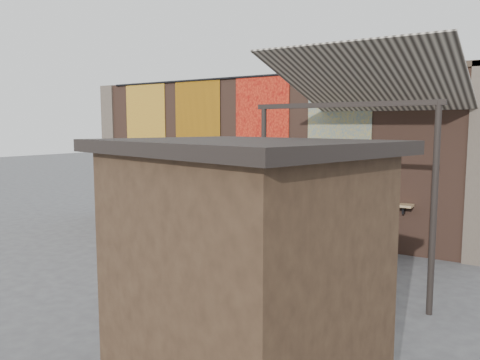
{
  "coord_description": "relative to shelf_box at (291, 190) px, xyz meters",
  "views": [
    {
      "loc": [
        6.08,
        -7.66,
        2.74
      ],
      "look_at": [
        0.47,
        1.2,
        1.54
      ],
      "focal_mm": 35.0,
      "sensor_mm": 36.0,
      "label": 1
    }
  ],
  "objects": [
    {
      "name": "tapestry_orange",
      "position": [
        -0.92,
        0.18,
        1.75
      ],
      "size": [
        1.5,
        0.02,
        2.0
      ],
      "primitive_type": "cube",
      "color": "red",
      "rests_on": "brick_wall"
    },
    {
      "name": "brick_wall",
      "position": [
        -1.22,
        0.4,
        0.75
      ],
      "size": [
        10.0,
        0.4,
        4.0
      ],
      "primitive_type": "cube",
      "color": "brown",
      "rests_on": "ground"
    },
    {
      "name": "tapestry_multi",
      "position": [
        1.08,
        0.18,
        1.75
      ],
      "size": [
        1.5,
        0.02,
        2.0
      ],
      "primitive_type": "cube",
      "color": "#26538E",
      "rests_on": "brick_wall"
    },
    {
      "name": "tapestry_redgold",
      "position": [
        -4.82,
        0.18,
        1.75
      ],
      "size": [
        1.5,
        0.02,
        2.0
      ],
      "primitive_type": "cube",
      "color": "maroon",
      "rests_on": "brick_wall"
    },
    {
      "name": "scooter_stool_2",
      "position": [
        -2.58,
        -0.31,
        -0.86
      ],
      "size": [
        0.37,
        0.82,
        0.78
      ],
      "primitive_type": null,
      "color": "#902F0D",
      "rests_on": "ground"
    },
    {
      "name": "hang_rail",
      "position": [
        -1.22,
        0.17,
        2.73
      ],
      "size": [
        9.5,
        0.06,
        0.06
      ],
      "primitive_type": "cylinder",
      "rotation": [
        0.0,
        1.57,
        0.0
      ],
      "color": "black",
      "rests_on": "brick_wall"
    },
    {
      "name": "market_stall",
      "position": [
        2.55,
        -6.33,
        0.0
      ],
      "size": [
        2.67,
        2.25,
        2.5
      ],
      "primitive_type": "cube",
      "rotation": [
        0.0,
        0.0,
        -0.25
      ],
      "color": "black",
      "rests_on": "ground"
    },
    {
      "name": "stall_sign",
      "position": [
        2.77,
        -5.46,
        0.56
      ],
      "size": [
        1.17,
        0.34,
        0.5
      ],
      "primitive_type": "cube",
      "rotation": [
        0.0,
        0.0,
        -0.25
      ],
      "color": "gold",
      "rests_on": "market_stall"
    },
    {
      "name": "shelf_box",
      "position": [
        0.0,
        0.0,
        0.0
      ],
      "size": [
        0.65,
        0.31,
        0.25
      ],
      "primitive_type": "cube",
      "color": "white",
      "rests_on": "eating_counter"
    },
    {
      "name": "diner_right",
      "position": [
        -3.28,
        -0.9,
        -0.38
      ],
      "size": [
        0.91,
        0.75,
        1.74
      ],
      "primitive_type": "imported",
      "rotation": [
        0.0,
        0.0,
        0.12
      ],
      "color": "#332831",
      "rests_on": "ground"
    },
    {
      "name": "diner_left",
      "position": [
        -2.73,
        -0.47,
        -0.5
      ],
      "size": [
        0.63,
        0.52,
        1.5
      ],
      "primitive_type": "imported",
      "rotation": [
        0.0,
        0.0,
        -0.33
      ],
      "color": "#9DA4E4",
      "rests_on": "ground"
    },
    {
      "name": "shopper_navy",
      "position": [
        1.42,
        -2.57,
        -0.41
      ],
      "size": [
        1.06,
        0.63,
        1.68
      ],
      "primitive_type": "imported",
      "rotation": [
        0.0,
        0.0,
        3.37
      ],
      "color": "#172134",
      "rests_on": "ground"
    },
    {
      "name": "awning_post_right",
      "position": [
        3.68,
        -2.9,
        0.3
      ],
      "size": [
        0.09,
        0.09,
        3.1
      ],
      "primitive_type": "cylinder",
      "color": "black",
      "rests_on": "ground"
    },
    {
      "name": "scooter_stool_5",
      "position": [
        -0.72,
        -0.35,
        -0.86
      ],
      "size": [
        0.37,
        0.82,
        0.78
      ],
      "primitive_type": null,
      "color": "black",
      "rests_on": "ground"
    },
    {
      "name": "awning_post_left",
      "position": [
        0.88,
        -2.9,
        0.3
      ],
      "size": [
        0.09,
        0.09,
        3.1
      ],
      "primitive_type": "cylinder",
      "color": "black",
      "rests_on": "ground"
    },
    {
      "name": "awning_header",
      "position": [
        2.28,
        -2.9,
        1.83
      ],
      "size": [
        3.0,
        0.08,
        0.08
      ],
      "primitive_type": "cube",
      "color": "black",
      "rests_on": "awning_post_left"
    },
    {
      "name": "stall_roof",
      "position": [
        2.55,
        -6.33,
        1.31
      ],
      "size": [
        3.0,
        2.57,
        0.12
      ],
      "primitive_type": "cube",
      "rotation": [
        0.0,
        0.0,
        -0.25
      ],
      "color": "black",
      "rests_on": "market_stall"
    },
    {
      "name": "scooter_stool_8",
      "position": [
        1.13,
        -0.25,
        -0.83
      ],
      "size": [
        0.4,
        0.89,
        0.85
      ],
      "primitive_type": null,
      "color": "#10531B",
      "rests_on": "ground"
    },
    {
      "name": "eating_counter",
      "position": [
        -1.22,
        0.03,
        -0.15
      ],
      "size": [
        8.0,
        0.32,
        0.05
      ],
      "primitive_type": "cube",
      "color": "#9E7A51",
      "rests_on": "brick_wall"
    },
    {
      "name": "scooter_stool_1",
      "position": [
        -3.2,
        -0.26,
        -0.83
      ],
      "size": [
        0.4,
        0.89,
        0.84
      ],
      "primitive_type": null,
      "color": "black",
      "rests_on": "ground"
    },
    {
      "name": "scooter_stool_0",
      "position": [
        -3.84,
        -0.35,
        -0.89
      ],
      "size": [
        0.34,
        0.76,
        0.72
      ],
      "primitive_type": null,
      "color": "#A31522",
      "rests_on": "ground"
    },
    {
      "name": "shopper_grey",
      "position": [
        2.12,
        -2.75,
        -0.42
      ],
      "size": [
        1.19,
        0.86,
        1.66
      ],
      "primitive_type": "imported",
      "rotation": [
        0.0,
        0.0,
        2.9
      ],
      "color": "slate",
      "rests_on": "ground"
    },
    {
      "name": "ground",
      "position": [
        -1.22,
        -2.3,
        -1.25
      ],
      "size": [
        70.0,
        70.0,
        0.0
      ],
      "primitive_type": "plane",
      "color": "#474749",
      "rests_on": "ground"
    },
    {
      "name": "scooter_stool_4",
      "position": [
        -1.34,
        -0.3,
        -0.84
      ],
      "size": [
        0.38,
        0.85,
        0.81
      ],
      "primitive_type": null,
      "color": "#0B4E14",
      "rests_on": "ground"
    },
    {
      "name": "scooter_stool_9",
      "position": [
        1.75,
        -0.29,
        -0.85
      ],
      "size": [
        0.38,
        0.84,
        0.8
      ],
      "primitive_type": null,
      "color": "navy",
      "rests_on": "ground"
    },
    {
      "name": "scooter_stool_6",
      "position": [
        -0.06,
        -0.35,
        -0.91
      ],
      "size": [
        0.32,
        0.71,
        0.68
      ],
      "primitive_type": null,
      "color": "#161752",
      "rests_on": "ground"
    },
    {
      "name": "tapestry_sun",
      "position": [
        -2.92,
        0.18,
        1.75
      ],
      "size": [
        1.5,
        0.02,
        2.0
      ],
      "primitive_type": "cube",
      "color": "orange",
      "rests_on": "brick_wall"
    },
    {
      "name": "pier_left",
      "position": [
        -6.42,
        0.4,
        0.75
      ],
      "size": [
        0.5,
        0.5,
        4.0
      ],
      "primitive_type": "cube",
      "color": "#4C4238",
      "rests_on": "ground"
    },
    {
      "name": "stall_shelf",
      "position": [
        2.77,
        -5.46,
        -0.34
      ],
      "size": [
        1.88,
        0.58,
        0.06
      ],
      "primitive_type": "cube",
      "rotation": [
        0.0,
        0.0,
        -0.25
      ],
      "color": "#473321",
      "rests_on": "market_stall"
    },
    {
      "name": "shopper_tan",
      "position": [
        0.43,
        -1.11,
        -0.49
      ],
      "size": [
        0.81,
        0.88,
        1.51
      ],
      "primitive_type": "imported",
      "rotation": [
        0.0,
        0.0,
        1.0
      ],
      "color": "#997A61",
      "rests_on": "ground"
    },
    {
      "name": "awning_ledger",
      "position": [
        2.28,
        0.19,
        2.7
      ],
      "size": [
        3.3,
        0.08,
        0.12
      ],
      "primitive_type": "cube",
      "color": "#33261C",
      "rests_on": "brick_wall"
    },
    {
      "name": "scooter_stool_3",
      "position": [
        -1.96,
        -0.3,
        -0.89
      ],
      "size": [
        0.34,
        0.75,
        0.72
      ],
      "primitive_type": null,
      "color": "#AB0D2F",
      "rests_on": "ground"
    },
    {
      "name": "awning_canvas",
      "position": [
        2.28,
        -1.4,
        2.3
      ],
      "size": [
        3.2,
        3.28,
        0.97
      ],
      "primitive_type": "cube",
      "rotation": [
        -0.28,
        0.0,
        0.0
      ],
      "color": "beige",
      "rests_on": "brick_wall"
    },
    {
      "name": "scooter_stool_7",
      "position": [
        0.49,
        -0.29,
        -0.83
      ],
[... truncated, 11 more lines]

